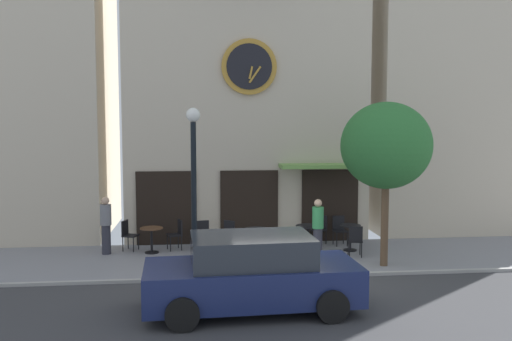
# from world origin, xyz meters

# --- Properties ---
(ground_plane) EXTENTS (27.33, 10.93, 0.13)m
(ground_plane) POSITION_xyz_m (0.00, -1.33, -0.02)
(ground_plane) COLOR gray
(clock_building) EXTENTS (7.81, 3.28, 10.82)m
(clock_building) POSITION_xyz_m (-0.50, 5.13, 5.57)
(clock_building) COLOR beige
(clock_building) RESTS_ON ground_plane
(neighbor_building_left) EXTENTS (6.51, 4.76, 15.01)m
(neighbor_building_left) POSITION_xyz_m (-8.39, 6.49, 7.50)
(neighbor_building_left) COLOR beige
(neighbor_building_left) RESTS_ON ground_plane
(neighbor_building_right) EXTENTS (6.94, 4.09, 11.87)m
(neighbor_building_right) POSITION_xyz_m (7.39, 6.15, 5.93)
(neighbor_building_right) COLOR beige
(neighbor_building_right) RESTS_ON ground_plane
(street_lamp) EXTENTS (0.36, 0.36, 4.18)m
(street_lamp) POSITION_xyz_m (-2.22, 0.96, 2.12)
(street_lamp) COLOR black
(street_lamp) RESTS_ON ground_plane
(street_tree) EXTENTS (2.40, 2.16, 4.35)m
(street_tree) POSITION_xyz_m (2.80, 0.91, 3.19)
(street_tree) COLOR brown
(street_tree) RESTS_ON ground_plane
(cafe_table_near_door) EXTENTS (0.67, 0.67, 0.75)m
(cafe_table_near_door) POSITION_xyz_m (-3.48, 2.99, 0.51)
(cafe_table_near_door) COLOR black
(cafe_table_near_door) RESTS_ON ground_plane
(cafe_table_leftmost) EXTENTS (0.76, 0.76, 0.73)m
(cafe_table_leftmost) POSITION_xyz_m (-1.73, 2.27, 0.53)
(cafe_table_leftmost) COLOR black
(cafe_table_leftmost) RESTS_ON ground_plane
(cafe_table_center_left) EXTENTS (0.78, 0.78, 0.76)m
(cafe_table_center_left) POSITION_xyz_m (-0.45, 2.38, 0.57)
(cafe_table_center_left) COLOR black
(cafe_table_center_left) RESTS_ON ground_plane
(cafe_table_near_curb) EXTENTS (0.74, 0.74, 0.72)m
(cafe_table_near_curb) POSITION_xyz_m (1.16, 2.98, 0.52)
(cafe_table_near_curb) COLOR black
(cafe_table_near_curb) RESTS_ON ground_plane
(cafe_table_rightmost) EXTENTS (0.62, 0.62, 0.77)m
(cafe_table_rightmost) POSITION_xyz_m (2.38, 2.66, 0.51)
(cafe_table_rightmost) COLOR black
(cafe_table_rightmost) RESTS_ON ground_plane
(cafe_chair_facing_wall) EXTENTS (0.46, 0.46, 0.90)m
(cafe_chair_facing_wall) POSITION_xyz_m (2.30, 1.88, 0.53)
(cafe_chair_facing_wall) COLOR black
(cafe_chair_facing_wall) RESTS_ON ground_plane
(cafe_chair_right_end) EXTENTS (0.43, 0.43, 0.90)m
(cafe_chair_right_end) POSITION_xyz_m (2.25, 3.45, 0.53)
(cafe_chair_right_end) COLOR black
(cafe_chair_right_end) RESTS_ON ground_plane
(cafe_chair_corner) EXTENTS (0.56, 0.56, 0.90)m
(cafe_chair_corner) POSITION_xyz_m (1.68, 3.62, 0.53)
(cafe_chair_corner) COLOR black
(cafe_chair_corner) RESTS_ON ground_plane
(cafe_chair_near_tree) EXTENTS (0.51, 0.51, 0.90)m
(cafe_chair_near_tree) POSITION_xyz_m (-4.20, 3.40, 0.53)
(cafe_chair_near_tree) COLOR black
(cafe_chair_near_tree) RESTS_ON ground_plane
(cafe_chair_mid_row) EXTENTS (0.46, 0.46, 0.90)m
(cafe_chair_mid_row) POSITION_xyz_m (-1.97, 3.06, 0.53)
(cafe_chair_mid_row) COLOR black
(cafe_chair_mid_row) RESTS_ON ground_plane
(cafe_chair_near_lamp) EXTENTS (0.51, 0.51, 0.90)m
(cafe_chair_near_lamp) POSITION_xyz_m (-2.75, 3.34, 0.53)
(cafe_chair_near_lamp) COLOR black
(cafe_chair_near_lamp) RESTS_ON ground_plane
(cafe_chair_under_awning) EXTENTS (0.56, 0.56, 0.90)m
(cafe_chair_under_awning) POSITION_xyz_m (-1.26, 2.99, 0.53)
(cafe_chair_under_awning) COLOR black
(cafe_chair_under_awning) RESTS_ON ground_plane
(cafe_chair_outer) EXTENTS (0.56, 0.56, 0.90)m
(cafe_chair_outer) POSITION_xyz_m (-1.17, 1.65, 0.53)
(cafe_chair_outer) COLOR black
(cafe_chair_outer) RESTS_ON ground_plane
(pedestrian_green) EXTENTS (0.44, 0.44, 1.67)m
(pedestrian_green) POSITION_xyz_m (1.22, 1.89, 0.86)
(pedestrian_green) COLOR #2D2D38
(pedestrian_green) RESTS_ON ground_plane
(pedestrian_grey) EXTENTS (0.43, 0.43, 1.67)m
(pedestrian_grey) POSITION_xyz_m (-4.77, 3.01, 0.86)
(pedestrian_grey) COLOR #2D2D38
(pedestrian_grey) RESTS_ON ground_plane
(parked_car_navy) EXTENTS (4.38, 2.18, 1.55)m
(parked_car_navy) POSITION_xyz_m (-1.05, -2.20, 0.76)
(parked_car_navy) COLOR navy
(parked_car_navy) RESTS_ON ground_plane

